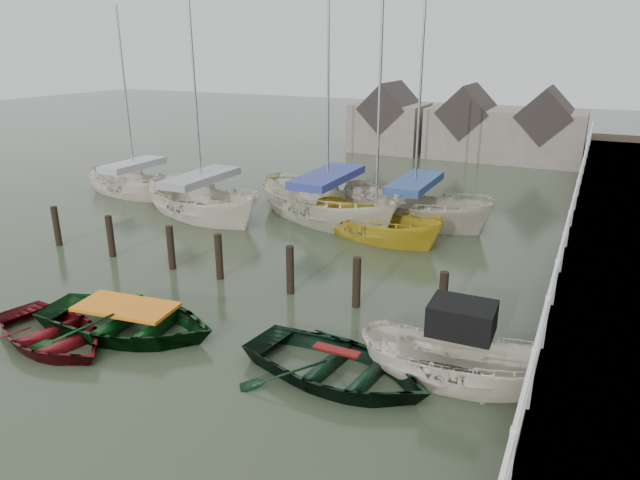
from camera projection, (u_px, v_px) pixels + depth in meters
The scene contains 13 objects.
ground at pixel (189, 329), 14.01m from camera, with size 120.00×120.00×0.00m, color #293320.
pier at pixel (620, 239), 18.36m from camera, with size 3.04×32.00×2.70m.
mooring_pilings at pixel (222, 263), 16.86m from camera, with size 13.72×0.22×1.80m.
far_sheds at pixel (464, 126), 35.16m from camera, with size 14.00×4.08×4.39m.
rowboat_red at pixel (53, 343), 13.37m from camera, with size 2.69×3.76×0.78m, color #4F0B0E.
rowboat_green at pixel (129, 333), 13.85m from camera, with size 3.27×4.58×0.95m, color black.
rowboat_dkgreen at pixel (336, 378), 11.96m from camera, with size 3.00×4.20×0.87m, color black.
motorboat at pixel (455, 376), 11.86m from camera, with size 4.18×1.66×2.47m.
sailboat_a at pixel (203, 213), 23.39m from camera, with size 7.25×4.67×11.55m.
sailboat_b at pixel (328, 218), 22.85m from camera, with size 8.04×5.76×12.72m.
sailboat_c at pixel (375, 235), 20.87m from camera, with size 6.05×3.82×10.11m.
sailboat_d at pixel (413, 219), 22.63m from camera, with size 7.10×4.09×12.02m.
sailboat_e at pixel (136, 193), 26.66m from camera, with size 6.22×3.15×9.37m.
Camera 1 is at (8.39, -9.85, 6.64)m, focal length 32.00 mm.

